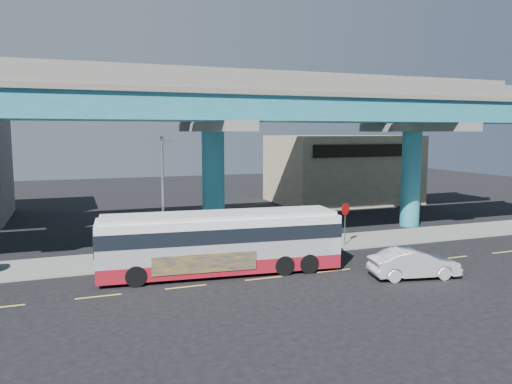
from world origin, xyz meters
name	(u,v)px	position (x,y,z in m)	size (l,w,h in m)	color
ground	(262,277)	(0.00, 0.00, 0.00)	(120.00, 120.00, 0.00)	black
sidewalk	(229,251)	(0.00, 5.50, 0.07)	(70.00, 4.00, 0.15)	gray
lane_markings	(264,278)	(0.00, -0.30, 0.01)	(58.00, 0.12, 0.01)	#D8C64C
viaduct	(212,105)	(0.00, 9.11, 9.14)	(52.00, 12.40, 11.70)	#20687C
building_beige	(342,169)	(18.00, 22.98, 3.51)	(14.00, 10.23, 7.00)	tan
transit_bus	(221,240)	(-1.76, 1.35, 1.76)	(12.69, 3.84, 3.21)	maroon
sedan	(414,263)	(7.18, -2.85, 0.74)	(4.71, 2.39, 1.48)	#B4B5B9
street_lamp	(164,181)	(-4.26, 3.46, 4.74)	(0.50, 2.32, 6.98)	gray
stop_sign	(345,214)	(7.31, 4.18, 2.16)	(0.77, 0.36, 2.76)	gray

